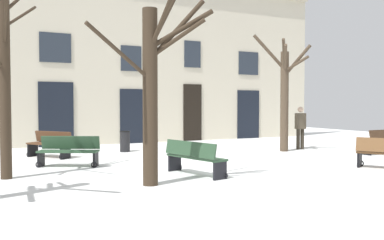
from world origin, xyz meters
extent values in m
plane|color=white|center=(0.00, 0.00, 0.00)|extent=(31.98, 31.98, 0.00)
cube|color=beige|center=(0.00, 8.01, 3.85)|extent=(19.99, 0.40, 7.70)
cube|color=black|center=(-3.19, 7.79, 1.34)|extent=(1.40, 0.08, 2.67)
cube|color=#262D38|center=(-3.19, 7.79, 4.08)|extent=(1.26, 0.06, 1.21)
cube|color=black|center=(0.04, 7.79, 1.21)|extent=(1.05, 0.08, 2.43)
cube|color=#262D38|center=(0.04, 7.79, 3.79)|extent=(0.95, 0.06, 1.12)
cube|color=black|center=(3.09, 7.79, 1.35)|extent=(0.95, 0.08, 2.70)
cube|color=#262D38|center=(3.09, 7.79, 4.13)|extent=(0.85, 0.06, 1.26)
cube|color=black|center=(6.29, 7.79, 1.23)|extent=(1.30, 0.08, 2.46)
cube|color=#262D38|center=(6.29, 7.79, 3.84)|extent=(1.17, 0.06, 1.16)
cylinder|color=#382B1E|center=(-2.59, -1.65, 1.91)|extent=(0.33, 0.33, 3.81)
cylinder|color=#382B1E|center=(-1.92, -1.82, 3.40)|extent=(1.42, 0.46, 0.93)
cylinder|color=#382B1E|center=(-3.33, -1.93, 2.79)|extent=(1.55, 0.65, 1.07)
cylinder|color=#382B1E|center=(-2.00, -1.75, 3.38)|extent=(1.27, 0.32, 1.41)
cylinder|color=#382B1E|center=(-2.04, -1.86, 3.18)|extent=(1.18, 0.52, 0.90)
cylinder|color=#382B1E|center=(-2.48, -2.04, 3.45)|extent=(0.32, 0.87, 1.11)
cylinder|color=#382B1E|center=(-2.17, -1.49, 3.68)|extent=(0.94, 0.44, 1.47)
cylinder|color=#382B1E|center=(-5.37, 0.58, 2.31)|extent=(0.26, 0.26, 4.62)
cylinder|color=#382B1E|center=(-4.97, 1.13, 3.94)|extent=(0.88, 1.17, 0.83)
cylinder|color=#382B1E|center=(-5.35, -0.12, 3.68)|extent=(0.10, 1.44, 1.13)
cylinder|color=#4C3D2D|center=(4.19, 2.28, 1.85)|extent=(0.30, 0.30, 3.70)
cylinder|color=#4C3D2D|center=(4.36, 1.84, 3.22)|extent=(0.45, 0.96, 0.56)
cylinder|color=#4C3D2D|center=(3.90, 1.96, 3.49)|extent=(0.72, 0.78, 1.18)
cylinder|color=#4C3D2D|center=(3.62, 2.46, 3.66)|extent=(1.26, 0.49, 1.32)
cylinder|color=#4C3D2D|center=(3.87, 1.86, 3.40)|extent=(0.79, 0.98, 0.90)
cylinder|color=#4C3D2D|center=(4.49, 1.94, 3.36)|extent=(0.75, 0.84, 1.15)
cylinder|color=black|center=(-1.21, 4.72, 0.37)|extent=(0.37, 0.37, 0.74)
torus|color=black|center=(-1.21, 4.72, 0.75)|extent=(0.39, 0.39, 0.04)
cube|color=#3D2819|center=(6.80, 0.13, 0.44)|extent=(1.75, 0.51, 0.05)
cube|color=black|center=(6.00, 0.10, 0.22)|extent=(0.08, 0.39, 0.44)
torus|color=black|center=(5.99, 0.26, 0.08)|extent=(0.17, 0.04, 0.17)
cube|color=black|center=(3.61, -1.76, 0.21)|extent=(0.38, 0.27, 0.43)
torus|color=black|center=(3.76, -1.67, 0.08)|extent=(0.11, 0.16, 0.17)
cube|color=#51331E|center=(-3.96, 4.20, 0.45)|extent=(1.32, 1.54, 0.05)
cube|color=#51331E|center=(-3.79, 4.33, 0.67)|extent=(1.04, 1.32, 0.36)
cube|color=black|center=(-4.40, 4.78, 0.23)|extent=(0.37, 0.30, 0.45)
torus|color=black|center=(-4.54, 4.67, 0.08)|extent=(0.13, 0.15, 0.17)
cube|color=black|center=(-3.52, 3.62, 0.23)|extent=(0.37, 0.30, 0.45)
torus|color=black|center=(-3.67, 3.51, 0.08)|extent=(0.13, 0.15, 0.17)
cube|color=#2D4C33|center=(-3.72, 1.89, 0.43)|extent=(1.70, 1.19, 0.05)
cube|color=#2D4C33|center=(-3.62, 2.09, 0.66)|extent=(1.54, 0.88, 0.38)
cube|color=black|center=(-4.41, 2.25, 0.22)|extent=(0.25, 0.41, 0.43)
torus|color=black|center=(-4.50, 2.08, 0.08)|extent=(0.16, 0.10, 0.17)
cube|color=black|center=(-3.03, 1.54, 0.22)|extent=(0.25, 0.41, 0.43)
torus|color=black|center=(-3.12, 1.37, 0.08)|extent=(0.16, 0.10, 0.17)
cube|color=#2D4C33|center=(-1.11, -0.92, 0.44)|extent=(0.88, 1.88, 0.05)
cube|color=#2D4C33|center=(-1.31, -0.97, 0.67)|extent=(0.55, 1.79, 0.37)
cube|color=black|center=(-0.90, -1.75, 0.22)|extent=(0.40, 0.16, 0.44)
torus|color=black|center=(-0.74, -1.70, 0.08)|extent=(0.07, 0.17, 0.17)
cube|color=black|center=(-1.33, -0.09, 0.22)|extent=(0.40, 0.16, 0.44)
torus|color=black|center=(-1.16, -0.05, 0.08)|extent=(0.07, 0.17, 0.17)
cylinder|color=#2D271E|center=(5.07, 2.53, 0.40)|extent=(0.14, 0.14, 0.79)
cylinder|color=#2D271E|center=(5.25, 2.50, 0.40)|extent=(0.14, 0.14, 0.79)
cube|color=#4C4233|center=(5.16, 2.52, 1.10)|extent=(0.42, 0.29, 0.61)
sphere|color=beige|center=(5.16, 2.52, 1.55)|extent=(0.22, 0.22, 0.22)
camera|label=1|loc=(-5.75, -10.13, 1.77)|focal=39.04mm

